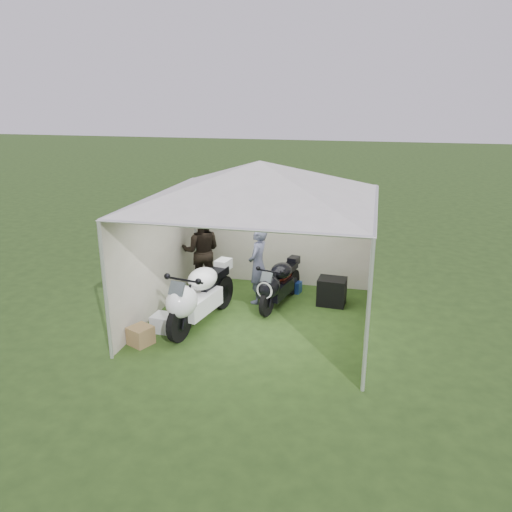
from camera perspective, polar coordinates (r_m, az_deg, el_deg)
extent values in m
plane|color=#243B15|center=(9.59, 0.39, -7.22)|extent=(80.00, 80.00, 0.00)
cylinder|color=silver|center=(8.12, -16.83, -3.99)|extent=(0.06, 0.06, 2.30)
cylinder|color=silver|center=(7.09, 12.66, -6.91)|extent=(0.06, 0.06, 2.30)
cylinder|color=silver|center=(11.56, -7.02, 3.12)|extent=(0.06, 0.06, 2.30)
cylinder|color=silver|center=(10.86, 13.20, 1.81)|extent=(0.06, 0.06, 2.30)
cube|color=beige|center=(11.04, 2.77, 2.52)|extent=(4.00, 0.02, 2.30)
cube|color=beige|center=(9.79, -11.06, 0.19)|extent=(0.02, 4.00, 2.30)
cube|color=beige|center=(8.95, 12.98, -1.64)|extent=(0.02, 4.00, 2.30)
pyramid|color=white|center=(8.80, 0.43, 8.60)|extent=(5.66, 5.66, 0.70)
cube|color=#99A5B7|center=(11.27, -5.51, 6.44)|extent=(0.22, 0.02, 0.28)
cube|color=#99A5B7|center=(11.16, -3.80, 6.38)|extent=(0.22, 0.02, 0.28)
cube|color=#99A5B7|center=(11.07, -2.06, 6.30)|extent=(0.22, 0.01, 0.28)
cube|color=#99A5B7|center=(10.98, -0.29, 6.22)|extent=(0.22, 0.01, 0.28)
cube|color=#99A5B7|center=(11.33, -5.46, 4.96)|extent=(0.22, 0.02, 0.28)
cube|color=#99A5B7|center=(11.23, -3.77, 4.88)|extent=(0.22, 0.01, 0.28)
cube|color=#99A5B7|center=(11.13, -2.04, 4.79)|extent=(0.22, 0.02, 0.28)
cube|color=#99A5B7|center=(11.04, -0.28, 4.69)|extent=(0.22, 0.01, 0.28)
cylinder|color=#D8590C|center=(10.79, 3.86, 6.51)|extent=(3.20, 0.02, 0.02)
cylinder|color=black|center=(8.76, -8.76, -7.59)|extent=(0.23, 0.68, 0.67)
cylinder|color=black|center=(9.98, -3.93, -4.14)|extent=(0.29, 0.69, 0.67)
cube|color=white|center=(9.28, -6.37, -5.37)|extent=(0.57, 1.11, 0.33)
ellipsoid|color=white|center=(8.70, -8.48, -5.19)|extent=(0.62, 0.75, 0.56)
ellipsoid|color=white|center=(9.20, -6.12, -2.58)|extent=(0.61, 0.77, 0.39)
cube|color=black|center=(9.59, -4.77, -2.11)|extent=(0.41, 0.71, 0.16)
cube|color=white|center=(9.86, -3.75, -0.96)|extent=(0.30, 0.37, 0.20)
cube|color=black|center=(9.56, -5.06, -3.38)|extent=(0.22, 0.62, 0.11)
cube|color=#3F474C|center=(8.49, -9.05, -3.70)|extent=(0.29, 0.21, 0.23)
cylinder|color=black|center=(9.63, 1.25, -5.35)|extent=(0.21, 0.55, 0.54)
cylinder|color=black|center=(10.71, 4.13, -2.93)|extent=(0.25, 0.56, 0.54)
cube|color=black|center=(10.10, 2.67, -3.78)|extent=(0.49, 0.91, 0.27)
ellipsoid|color=black|center=(9.60, 1.49, -3.57)|extent=(0.52, 0.62, 0.45)
ellipsoid|color=black|center=(10.05, 2.91, -1.69)|extent=(0.51, 0.63, 0.32)
cube|color=black|center=(10.38, 3.70, -1.37)|extent=(0.35, 0.58, 0.13)
cube|color=black|center=(10.62, 4.33, -0.52)|extent=(0.25, 0.31, 0.16)
cube|color=maroon|center=(10.36, 3.49, -2.32)|extent=(0.20, 0.51, 0.09)
cube|color=#3F474C|center=(9.42, 1.22, -2.45)|extent=(0.24, 0.18, 0.19)
cylinder|color=white|center=(9.43, 0.98, -3.96)|extent=(0.32, 0.09, 0.33)
cube|color=blue|center=(10.84, 4.29, -3.51)|extent=(0.37, 0.27, 0.25)
imported|color=black|center=(10.80, -6.26, 0.57)|extent=(0.98, 0.84, 1.75)
imported|color=slate|center=(10.09, 0.23, -1.05)|extent=(0.45, 0.62, 1.59)
cube|color=black|center=(10.25, 8.66, -4.03)|extent=(0.58, 0.48, 0.56)
cube|color=silver|center=(9.22, -10.30, -7.55)|extent=(0.49, 0.40, 0.31)
cube|color=olive|center=(8.85, -13.04, -8.84)|extent=(0.47, 0.47, 0.32)
cube|color=#B2B5BA|center=(9.38, -9.85, -7.30)|extent=(0.39, 0.36, 0.24)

